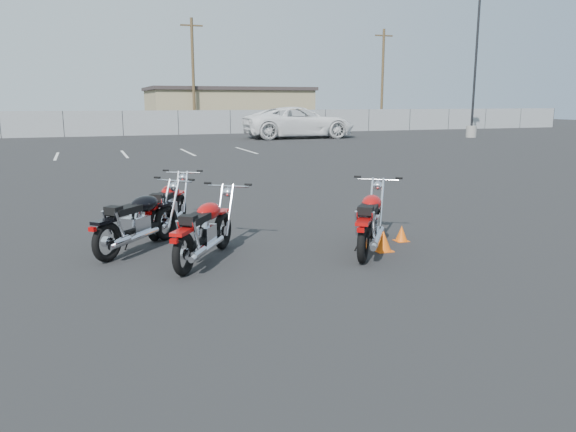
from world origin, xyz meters
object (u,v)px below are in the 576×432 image
object	(u,v)px
motorcycle_second_black	(138,221)
motorcycle_third_red	(205,230)
motorcycle_rear_red	(370,221)
motorcycle_front_red	(168,207)
white_van	(299,113)

from	to	relation	value
motorcycle_second_black	motorcycle_third_red	distance (m)	1.38
motorcycle_rear_red	motorcycle_second_black	bearing A→B (deg)	159.58
motorcycle_second_black	motorcycle_rear_red	world-z (taller)	motorcycle_rear_red
motorcycle_rear_red	motorcycle_front_red	bearing A→B (deg)	138.98
motorcycle_front_red	motorcycle_rear_red	world-z (taller)	motorcycle_rear_red
motorcycle_front_red	motorcycle_third_red	xyz separation A→B (m)	(0.24, -2.26, 0.01)
motorcycle_rear_red	white_van	world-z (taller)	white_van
motorcycle_front_red	motorcycle_third_red	distance (m)	2.27
motorcycle_front_red	motorcycle_rear_red	xyz separation A→B (m)	(2.96, -2.58, 0.02)
motorcycle_third_red	motorcycle_rear_red	bearing A→B (deg)	-6.66
motorcycle_rear_red	white_van	bearing A→B (deg)	71.16
motorcycle_third_red	motorcycle_front_red	bearing A→B (deg)	96.03
motorcycle_second_black	motorcycle_front_red	bearing A→B (deg)	61.32
motorcycle_front_red	motorcycle_second_black	xyz separation A→B (m)	(-0.67, -1.22, 0.01)
motorcycle_second_black	motorcycle_rear_red	bearing A→B (deg)	-20.42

